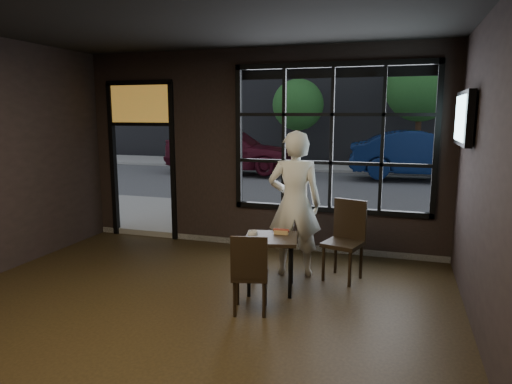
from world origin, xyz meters
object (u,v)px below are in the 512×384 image
(cafe_table, at_px, (271,263))
(navy_car, at_px, (423,155))
(chair_near, at_px, (250,272))
(man, at_px, (295,204))

(cafe_table, distance_m, navy_car, 10.72)
(cafe_table, xyz_separation_m, chair_near, (-0.05, -0.67, 0.11))
(man, height_order, navy_car, man)
(cafe_table, relative_size, chair_near, 0.76)
(chair_near, distance_m, navy_car, 11.39)
(chair_near, bearing_deg, man, -112.13)
(man, bearing_deg, chair_near, 72.07)
(cafe_table, relative_size, navy_car, 0.15)
(navy_car, bearing_deg, man, 162.84)
(cafe_table, bearing_deg, man, 66.59)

